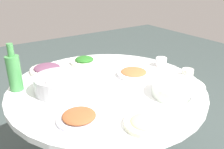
% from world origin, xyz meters
% --- Properties ---
extents(round_dining_table, '(1.17, 1.17, 0.76)m').
position_xyz_m(round_dining_table, '(0.00, 0.00, 0.65)').
color(round_dining_table, '#99999E').
rests_on(round_dining_table, ground).
extents(rice_bowl, '(0.27, 0.27, 0.11)m').
position_xyz_m(rice_bowl, '(0.27, -0.08, 0.81)').
color(rice_bowl, '#B2B5BA').
rests_on(rice_bowl, round_dining_table).
extents(soup_bowl, '(0.29, 0.29, 0.06)m').
position_xyz_m(soup_bowl, '(-0.26, 0.32, 0.79)').
color(soup_bowl, white).
rests_on(soup_bowl, round_dining_table).
extents(dish_tofu_braise, '(0.21, 0.21, 0.04)m').
position_xyz_m(dish_tofu_braise, '(-0.22, -0.02, 0.78)').
color(dish_tofu_braise, silver).
rests_on(dish_tofu_braise, round_dining_table).
extents(dish_stirfry, '(0.21, 0.21, 0.04)m').
position_xyz_m(dish_stirfry, '(0.31, 0.24, 0.78)').
color(dish_stirfry, silver).
rests_on(dish_stirfry, round_dining_table).
extents(dish_greens, '(0.21, 0.21, 0.05)m').
position_xyz_m(dish_greens, '(-0.06, -0.41, 0.78)').
color(dish_greens, silver).
rests_on(dish_greens, round_dining_table).
extents(dish_noodles, '(0.20, 0.20, 0.04)m').
position_xyz_m(dish_noodles, '(0.08, 0.45, 0.78)').
color(dish_noodles, silver).
rests_on(dish_noodles, round_dining_table).
extents(dish_eggplant, '(0.23, 0.23, 0.05)m').
position_xyz_m(dish_eggplant, '(0.23, -0.41, 0.78)').
color(dish_eggplant, white).
rests_on(dish_eggplant, round_dining_table).
extents(green_bottle, '(0.08, 0.08, 0.28)m').
position_xyz_m(green_bottle, '(0.47, -0.24, 0.87)').
color(green_bottle, '#428E48').
rests_on(green_bottle, round_dining_table).
extents(tea_cup_near, '(0.08, 0.08, 0.06)m').
position_xyz_m(tea_cup_near, '(-0.50, -0.04, 0.79)').
color(tea_cup_near, white).
rests_on(tea_cup_near, round_dining_table).
extents(tea_cup_far, '(0.08, 0.08, 0.05)m').
position_xyz_m(tea_cup_far, '(-0.50, 0.19, 0.79)').
color(tea_cup_far, silver).
rests_on(tea_cup_far, round_dining_table).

